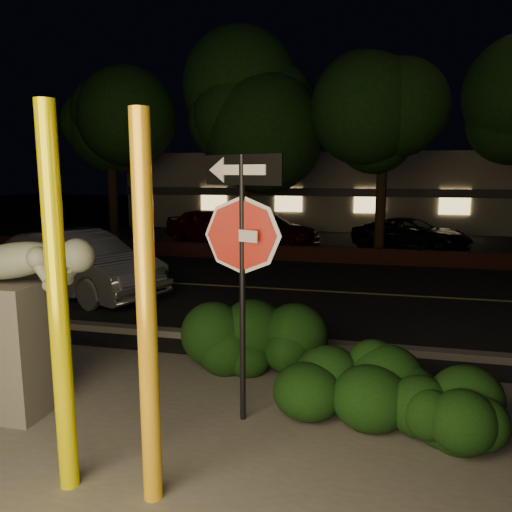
{
  "coord_description": "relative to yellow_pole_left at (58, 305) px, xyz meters",
  "views": [
    {
      "loc": [
        2.28,
        -5.33,
        2.97
      ],
      "look_at": [
        0.4,
        2.64,
        1.6
      ],
      "focal_mm": 35.0,
      "sensor_mm": 36.0,
      "label": 1
    }
  ],
  "objects": [
    {
      "name": "curb",
      "position": [
        0.45,
        4.41,
        -1.74
      ],
      "size": [
        80.0,
        0.25,
        0.12
      ],
      "primitive_type": "cube",
      "color": "#4C4944",
      "rests_on": "ground"
    },
    {
      "name": "parking_lot",
      "position": [
        0.45,
        18.51,
        -1.79
      ],
      "size": [
        40.0,
        12.0,
        0.01
      ],
      "primitive_type": "cube",
      "color": "black",
      "rests_on": "ground"
    },
    {
      "name": "yellow_pole_right",
      "position": [
        0.86,
        0.01,
        -0.05
      ],
      "size": [
        0.18,
        0.18,
        3.5
      ],
      "primitive_type": "cylinder",
      "color": "yellow",
      "rests_on": "ground"
    },
    {
      "name": "hedge_far_right",
      "position": [
        3.64,
        1.61,
        -1.34
      ],
      "size": [
        1.52,
        1.22,
        0.91
      ],
      "primitive_type": "ellipsoid",
      "rotation": [
        0.0,
        0.0,
        -0.35
      ],
      "color": "black",
      "rests_on": "ground"
    },
    {
      "name": "parked_car_darkred",
      "position": [
        -1.65,
        16.36,
        -1.13
      ],
      "size": [
        4.84,
        2.6,
        1.33
      ],
      "primitive_type": "imported",
      "rotation": [
        0.0,
        0.0,
        1.41
      ],
      "color": "#3F0C14",
      "rests_on": "ground"
    },
    {
      "name": "lane_marking",
      "position": [
        0.45,
        8.51,
        -1.78
      ],
      "size": [
        80.0,
        0.12,
        0.0
      ],
      "primitive_type": "cube",
      "color": "#AD9945",
      "rests_on": "road"
    },
    {
      "name": "building",
      "position": [
        0.45,
        26.49,
        0.2
      ],
      "size": [
        22.0,
        10.2,
        4.0
      ],
      "color": "gray",
      "rests_on": "ground"
    },
    {
      "name": "signpost",
      "position": [
        1.28,
        1.64,
        0.46
      ],
      "size": [
        1.0,
        0.46,
        3.17
      ],
      "rotation": [
        0.0,
        0.0,
        -0.41
      ],
      "color": "black",
      "rests_on": "ground"
    },
    {
      "name": "brick_wall",
      "position": [
        0.45,
        12.81,
        -1.55
      ],
      "size": [
        40.0,
        0.35,
        0.5
      ],
      "primitive_type": "cube",
      "color": "#4B2018",
      "rests_on": "ground"
    },
    {
      "name": "parked_car_dark",
      "position": [
        4.17,
        16.2,
        -1.18
      ],
      "size": [
        4.88,
        3.44,
        1.23
      ],
      "primitive_type": "imported",
      "rotation": [
        0.0,
        0.0,
        1.22
      ],
      "color": "black",
      "rests_on": "ground"
    },
    {
      "name": "parked_car_red",
      "position": [
        -3.97,
        16.16,
        -1.06
      ],
      "size": [
        4.64,
        3.54,
        1.47
      ],
      "primitive_type": "imported",
      "rotation": [
        0.0,
        0.0,
        1.09
      ],
      "color": "#670906",
      "rests_on": "ground"
    },
    {
      "name": "road",
      "position": [
        0.45,
        8.51,
        -1.79
      ],
      "size": [
        80.0,
        8.0,
        0.01
      ],
      "primitive_type": "cube",
      "color": "black",
      "rests_on": "ground"
    },
    {
      "name": "tree_far_a",
      "position": [
        -7.55,
        14.51,
        3.55
      ],
      "size": [
        4.6,
        4.6,
        7.43
      ],
      "color": "black",
      "rests_on": "ground"
    },
    {
      "name": "tree_far_b",
      "position": [
        -2.05,
        14.71,
        4.26
      ],
      "size": [
        5.2,
        5.2,
        8.41
      ],
      "color": "black",
      "rests_on": "ground"
    },
    {
      "name": "silver_sedan",
      "position": [
        -4.23,
        6.79,
        -1.01
      ],
      "size": [
        5.06,
        3.29,
        1.57
      ],
      "primitive_type": "imported",
      "rotation": [
        0.0,
        0.0,
        1.2
      ],
      "color": "#9FA0A3",
      "rests_on": "ground"
    },
    {
      "name": "sculpture",
      "position": [
        -1.39,
        1.11,
        -0.41
      ],
      "size": [
        2.09,
        0.66,
        2.24
      ],
      "rotation": [
        0.0,
        0.0,
        0.01
      ],
      "color": "#4C4944",
      "rests_on": "ground"
    },
    {
      "name": "hedge_center",
      "position": [
        1.09,
        3.25,
        -1.22
      ],
      "size": [
        2.42,
        1.78,
        1.14
      ],
      "primitive_type": "ellipsoid",
      "rotation": [
        0.0,
        0.0,
        0.39
      ],
      "color": "black",
      "rests_on": "ground"
    },
    {
      "name": "hedge_right",
      "position": [
        2.68,
        2.0,
        -1.17
      ],
      "size": [
        2.0,
        1.22,
        1.25
      ],
      "primitive_type": "ellipsoid",
      "rotation": [
        0.0,
        0.0,
        0.11
      ],
      "color": "black",
      "rests_on": "ground"
    },
    {
      "name": "tree_far_c",
      "position": [
        2.95,
        14.31,
        3.87
      ],
      "size": [
        4.8,
        4.8,
        7.84
      ],
      "color": "black",
      "rests_on": "ground"
    },
    {
      "name": "ground",
      "position": [
        0.45,
        11.51,
        -1.8
      ],
      "size": [
        90.0,
        90.0,
        0.0
      ],
      "primitive_type": "plane",
      "color": "black",
      "rests_on": "ground"
    },
    {
      "name": "patio",
      "position": [
        0.45,
        0.51,
        -1.79
      ],
      "size": [
        14.0,
        6.0,
        0.02
      ],
      "primitive_type": "cube",
      "color": "#4C4944",
      "rests_on": "ground"
    },
    {
      "name": "yellow_pole_left",
      "position": [
        0.0,
        0.0,
        0.0
      ],
      "size": [
        0.18,
        0.18,
        3.59
      ],
      "primitive_type": "cylinder",
      "color": "#E5DB00",
      "rests_on": "ground"
    }
  ]
}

